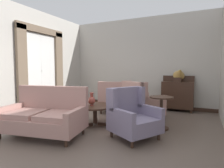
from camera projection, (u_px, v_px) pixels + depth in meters
ground at (96, 130)px, 4.27m from camera, size 8.79×8.79×0.00m
wall_back at (139, 63)px, 6.96m from camera, size 5.44×0.08×3.21m
wall_left at (40, 62)px, 6.13m from camera, size 0.08×4.40×3.21m
baseboard_back at (138, 105)px, 7.03m from camera, size 5.28×0.03×0.12m
window_with_curtains at (42, 66)px, 6.08m from camera, size 0.12×1.85×2.61m
coffee_table at (95, 108)px, 4.65m from camera, size 0.99×0.99×0.49m
porcelain_vase at (92, 100)px, 4.61m from camera, size 0.17×0.17×0.32m
settee at (45, 116)px, 3.93m from camera, size 1.78×1.18×1.00m
armchair_far_left at (113, 99)px, 5.96m from camera, size 0.97×0.96×0.99m
armchair_back_corner at (141, 103)px, 5.21m from camera, size 1.22×1.23×1.04m
armchair_near_window at (132, 116)px, 3.80m from camera, size 1.12×1.12×0.99m
side_table at (161, 110)px, 4.32m from camera, size 0.53×0.53×0.75m
sideboard at (177, 95)px, 6.18m from camera, size 0.99×0.35×1.15m
gramophone at (179, 74)px, 6.02m from camera, size 0.47×0.55×0.54m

